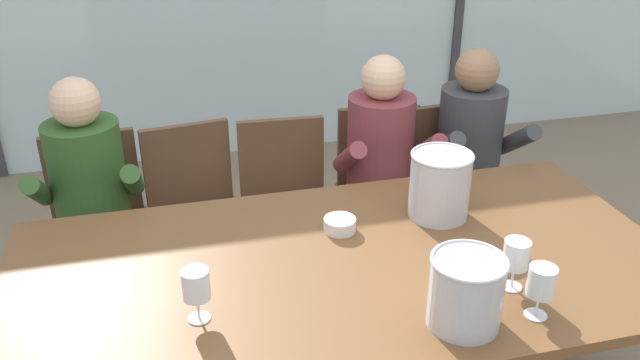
{
  "coord_description": "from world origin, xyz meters",
  "views": [
    {
      "loc": [
        -0.55,
        -1.8,
        2.02
      ],
      "look_at": [
        0.0,
        0.35,
        0.91
      ],
      "focal_mm": 36.71,
      "sensor_mm": 36.0,
      "label": 1
    }
  ],
  "objects_px": {
    "ice_bucket_secondary": "(440,184)",
    "wine_glass_center_pour": "(196,287)",
    "person_charcoal_jacket": "(475,155)",
    "tasting_bowl": "(340,225)",
    "ice_bucket_primary": "(466,291)",
    "wine_glass_by_left_taster": "(516,257)",
    "dining_table": "(345,279)",
    "chair_center": "(285,197)",
    "wine_glass_near_bucket": "(541,284)",
    "person_maroon_top": "(385,165)",
    "chair_near_window_right": "(456,178)",
    "chair_right_of_center": "(381,183)",
    "person_olive_shirt": "(90,198)",
    "chair_left_of_center": "(195,204)",
    "chair_near_curtain": "(98,215)"
  },
  "relations": [
    {
      "from": "chair_center",
      "to": "tasting_bowl",
      "type": "bearing_deg",
      "value": -82.03
    },
    {
      "from": "person_olive_shirt",
      "to": "wine_glass_near_bucket",
      "type": "distance_m",
      "value": 1.88
    },
    {
      "from": "chair_near_window_right",
      "to": "ice_bucket_secondary",
      "type": "distance_m",
      "value": 0.92
    },
    {
      "from": "chair_near_window_right",
      "to": "wine_glass_by_left_taster",
      "type": "height_order",
      "value": "wine_glass_by_left_taster"
    },
    {
      "from": "wine_glass_center_pour",
      "to": "chair_center",
      "type": "bearing_deg",
      "value": 66.66
    },
    {
      "from": "person_charcoal_jacket",
      "to": "tasting_bowl",
      "type": "xyz_separation_m",
      "value": [
        -0.87,
        -0.63,
        0.09
      ]
    },
    {
      "from": "chair_near_curtain",
      "to": "chair_right_of_center",
      "type": "bearing_deg",
      "value": -3.59
    },
    {
      "from": "person_olive_shirt",
      "to": "chair_left_of_center",
      "type": "bearing_deg",
      "value": 19.07
    },
    {
      "from": "person_maroon_top",
      "to": "ice_bucket_secondary",
      "type": "height_order",
      "value": "person_maroon_top"
    },
    {
      "from": "chair_right_of_center",
      "to": "person_maroon_top",
      "type": "distance_m",
      "value": 0.23
    },
    {
      "from": "ice_bucket_secondary",
      "to": "tasting_bowl",
      "type": "relative_size",
      "value": 2.16
    },
    {
      "from": "person_olive_shirt",
      "to": "wine_glass_center_pour",
      "type": "distance_m",
      "value": 1.11
    },
    {
      "from": "person_maroon_top",
      "to": "wine_glass_center_pour",
      "type": "height_order",
      "value": "person_maroon_top"
    },
    {
      "from": "chair_left_of_center",
      "to": "ice_bucket_primary",
      "type": "relative_size",
      "value": 3.91
    },
    {
      "from": "chair_center",
      "to": "wine_glass_near_bucket",
      "type": "relative_size",
      "value": 5.11
    },
    {
      "from": "tasting_bowl",
      "to": "person_maroon_top",
      "type": "bearing_deg",
      "value": 57.42
    },
    {
      "from": "person_charcoal_jacket",
      "to": "ice_bucket_primary",
      "type": "distance_m",
      "value": 1.42
    },
    {
      "from": "chair_right_of_center",
      "to": "wine_glass_near_bucket",
      "type": "bearing_deg",
      "value": -83.28
    },
    {
      "from": "wine_glass_near_bucket",
      "to": "dining_table",
      "type": "bearing_deg",
      "value": 139.07
    },
    {
      "from": "ice_bucket_secondary",
      "to": "wine_glass_by_left_taster",
      "type": "distance_m",
      "value": 0.5
    },
    {
      "from": "person_olive_shirt",
      "to": "wine_glass_center_pour",
      "type": "bearing_deg",
      "value": -69.88
    },
    {
      "from": "ice_bucket_secondary",
      "to": "wine_glass_center_pour",
      "type": "distance_m",
      "value": 1.04
    },
    {
      "from": "chair_right_of_center",
      "to": "ice_bucket_secondary",
      "type": "relative_size",
      "value": 3.4
    },
    {
      "from": "chair_left_of_center",
      "to": "chair_near_window_right",
      "type": "xyz_separation_m",
      "value": [
        1.33,
        -0.05,
        0.0
      ]
    },
    {
      "from": "person_maroon_top",
      "to": "tasting_bowl",
      "type": "relative_size",
      "value": 9.99
    },
    {
      "from": "chair_right_of_center",
      "to": "person_charcoal_jacket",
      "type": "xyz_separation_m",
      "value": [
        0.43,
        -0.15,
        0.17
      ]
    },
    {
      "from": "dining_table",
      "to": "chair_center",
      "type": "bearing_deg",
      "value": 91.12
    },
    {
      "from": "ice_bucket_primary",
      "to": "wine_glass_by_left_taster",
      "type": "xyz_separation_m",
      "value": [
        0.23,
        0.13,
        0.0
      ]
    },
    {
      "from": "tasting_bowl",
      "to": "dining_table",
      "type": "bearing_deg",
      "value": -100.95
    },
    {
      "from": "chair_near_curtain",
      "to": "wine_glass_by_left_taster",
      "type": "relative_size",
      "value": 5.11
    },
    {
      "from": "dining_table",
      "to": "person_maroon_top",
      "type": "distance_m",
      "value": 0.95
    },
    {
      "from": "person_maroon_top",
      "to": "person_charcoal_jacket",
      "type": "bearing_deg",
      "value": 0.53
    },
    {
      "from": "chair_left_of_center",
      "to": "ice_bucket_primary",
      "type": "bearing_deg",
      "value": -71.47
    },
    {
      "from": "chair_near_window_right",
      "to": "wine_glass_near_bucket",
      "type": "distance_m",
      "value": 1.48
    },
    {
      "from": "chair_near_curtain",
      "to": "wine_glass_by_left_taster",
      "type": "distance_m",
      "value": 1.91
    },
    {
      "from": "chair_center",
      "to": "chair_left_of_center",
      "type": "bearing_deg",
      "value": 178.03
    },
    {
      "from": "tasting_bowl",
      "to": "chair_near_curtain",
      "type": "bearing_deg",
      "value": 139.69
    },
    {
      "from": "dining_table",
      "to": "ice_bucket_secondary",
      "type": "xyz_separation_m",
      "value": [
        0.44,
        0.23,
        0.2
      ]
    },
    {
      "from": "ice_bucket_primary",
      "to": "wine_glass_center_pour",
      "type": "xyz_separation_m",
      "value": [
        -0.76,
        0.21,
        0.0
      ]
    },
    {
      "from": "ice_bucket_primary",
      "to": "wine_glass_near_bucket",
      "type": "distance_m",
      "value": 0.23
    },
    {
      "from": "chair_left_of_center",
      "to": "person_olive_shirt",
      "type": "xyz_separation_m",
      "value": [
        -0.45,
        -0.16,
        0.17
      ]
    },
    {
      "from": "dining_table",
      "to": "wine_glass_by_left_taster",
      "type": "xyz_separation_m",
      "value": [
        0.48,
        -0.27,
        0.18
      ]
    },
    {
      "from": "person_charcoal_jacket",
      "to": "chair_near_curtain",
      "type": "bearing_deg",
      "value": 175.73
    },
    {
      "from": "tasting_bowl",
      "to": "chair_right_of_center",
      "type": "bearing_deg",
      "value": 60.42
    },
    {
      "from": "dining_table",
      "to": "tasting_bowl",
      "type": "bearing_deg",
      "value": 79.05
    },
    {
      "from": "ice_bucket_primary",
      "to": "ice_bucket_secondary",
      "type": "distance_m",
      "value": 0.66
    },
    {
      "from": "wine_glass_near_bucket",
      "to": "person_olive_shirt",
      "type": "bearing_deg",
      "value": 137.54
    },
    {
      "from": "chair_right_of_center",
      "to": "person_olive_shirt",
      "type": "distance_m",
      "value": 1.4
    },
    {
      "from": "person_olive_shirt",
      "to": "ice_bucket_secondary",
      "type": "distance_m",
      "value": 1.49
    },
    {
      "from": "chair_near_window_right",
      "to": "chair_near_curtain",
      "type": "bearing_deg",
      "value": 174.68
    }
  ]
}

